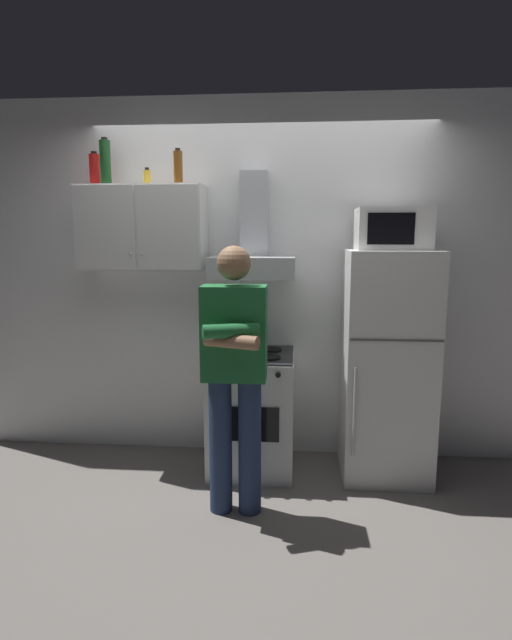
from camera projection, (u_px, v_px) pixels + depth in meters
name	position (u px, v px, depth m)	size (l,w,h in m)	color
ground_plane	(256.00, 483.00, 3.45)	(7.00, 7.00, 0.00)	slate
back_wall_tiled	(262.00, 281.00, 3.82)	(4.80, 0.10, 2.70)	white
upper_cabinet	(143.00, 228.00, 3.60)	(0.90, 0.37, 0.60)	silver
stove_oven	(252.00, 411.00, 3.63)	(0.60, 0.62, 0.87)	white
range_hood	(253.00, 250.00, 3.56)	(0.60, 0.44, 0.75)	#B7BABF
refrigerator	(386.00, 365.00, 3.49)	(0.60, 0.62, 1.60)	silver
microwave	(392.00, 229.00, 3.35)	(0.48, 0.37, 0.28)	silver
person_standing	(234.00, 371.00, 2.96)	(0.38, 0.33, 1.64)	navy
bottle_beer_brown	(178.00, 168.00, 3.50)	(0.06, 0.06, 0.25)	brown
bottle_wine_green	(105.00, 162.00, 3.51)	(0.08, 0.08, 0.33)	#19471E
bottle_spice_jar	(147.00, 178.00, 3.57)	(0.05, 0.05, 0.13)	gold
bottle_soda_red	(95.00, 170.00, 3.60)	(0.08, 0.08, 0.24)	red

